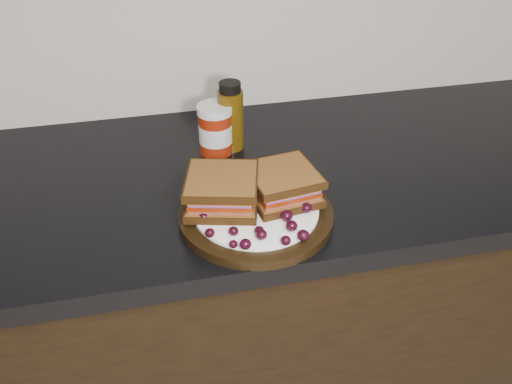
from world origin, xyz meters
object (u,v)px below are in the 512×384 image
(plate, at_px, (256,215))
(condiment_jar, at_px, (215,129))
(oil_bottle, at_px, (231,116))
(sandwich_left, at_px, (222,191))

(plate, bearing_deg, condiment_jar, 96.90)
(condiment_jar, height_order, oil_bottle, oil_bottle)
(sandwich_left, relative_size, condiment_jar, 1.16)
(plate, xyz_separation_m, oil_bottle, (0.01, 0.27, 0.07))
(oil_bottle, bearing_deg, sandwich_left, -104.16)
(plate, distance_m, oil_bottle, 0.28)
(sandwich_left, xyz_separation_m, oil_bottle, (0.06, 0.24, 0.02))
(condiment_jar, bearing_deg, plate, -83.10)
(plate, relative_size, oil_bottle, 1.84)
(sandwich_left, height_order, oil_bottle, oil_bottle)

